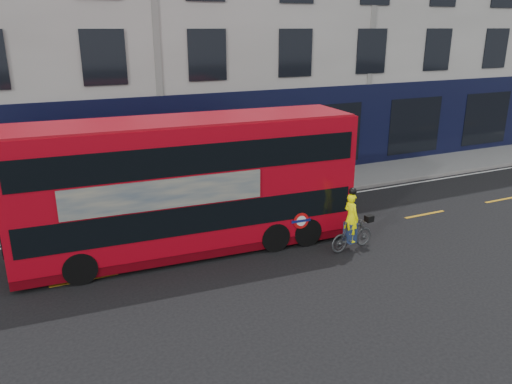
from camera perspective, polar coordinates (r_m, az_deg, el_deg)
ground at (r=14.07m, az=-1.75°, el=-9.44°), size 120.00×120.00×0.00m
pavement at (r=19.71m, az=-9.17°, el=-1.15°), size 60.00×3.00×0.12m
kerb at (r=18.35m, az=-7.88°, el=-2.56°), size 60.00×0.12×0.13m
building_terrace at (r=24.91m, az=-14.43°, el=19.94°), size 50.00×10.07×15.00m
road_edge_line at (r=18.11m, az=-7.59°, el=-3.05°), size 58.00×0.10×0.01m
lane_dashes at (r=15.31m, az=-3.96°, el=-7.03°), size 58.00×0.12×0.01m
bus at (r=14.96m, az=-7.60°, el=0.80°), size 10.22×2.85×4.07m
cyclist at (r=15.56m, az=10.90°, el=-4.20°), size 1.64×0.64×2.03m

